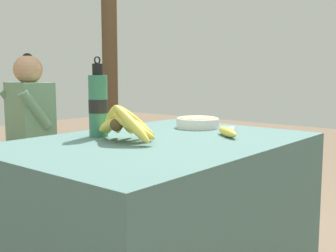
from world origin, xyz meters
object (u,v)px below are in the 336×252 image
Objects in this scene: knife at (231,130)px; support_post_far at (110,37)px; seated_vendor at (23,126)px; loose_banana_front at (227,132)px; banana_bunch_ripe at (125,123)px; serving_bowl at (198,122)px; water_bottle at (98,104)px.

knife is 0.07× the size of support_post_far.
knife is at bearing -114.75° from support_post_far.
support_post_far reaches higher than seated_vendor.
loose_banana_front is at bearing 103.09° from seated_vendor.
seated_vendor reaches higher than banana_bunch_ripe.
support_post_far reaches higher than knife.
loose_banana_front is 0.16× the size of seated_vendor.
serving_bowl reaches higher than loose_banana_front.
banana_bunch_ripe is 1.95m from support_post_far.
loose_banana_front is (-0.15, -0.26, -0.01)m from serving_bowl.
serving_bowl is 0.19× the size of seated_vendor.
seated_vendor reaches higher than serving_bowl.
support_post_far is (0.86, 1.66, 0.53)m from loose_banana_front.
seated_vendor reaches higher than loose_banana_front.
loose_banana_front is at bearing 174.12° from knife.
seated_vendor is 0.43× the size of support_post_far.
serving_bowl is 0.21m from knife.
support_post_far is (1.21, 1.25, 0.41)m from water_bottle.
banana_bunch_ripe is at bearing -130.78° from support_post_far.
seated_vendor is at bearing 75.48° from water_bottle.
loose_banana_front is 1.45m from seated_vendor.
water_bottle reaches higher than banana_bunch_ripe.
serving_bowl is at bearing -116.91° from support_post_far.
support_post_far is at bearing 35.12° from knife.
serving_bowl is 1.19× the size of loose_banana_front.
loose_banana_front is (0.38, -0.23, -0.05)m from banana_bunch_ripe.
support_post_far reaches higher than loose_banana_front.
serving_bowl is 0.62× the size of water_bottle.
serving_bowl is 1.65m from support_post_far.
serving_bowl is (0.52, 0.03, -0.04)m from banana_bunch_ripe.
seated_vendor is (0.27, 1.03, -0.20)m from water_bottle.
loose_banana_front is 0.95× the size of knife.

